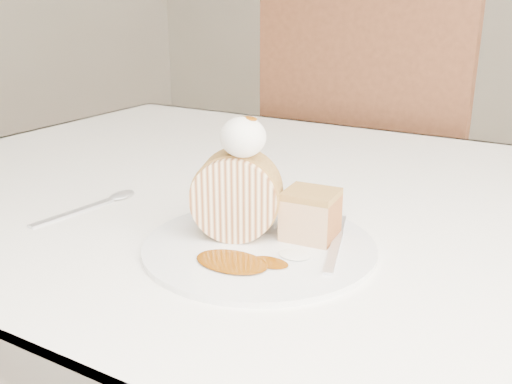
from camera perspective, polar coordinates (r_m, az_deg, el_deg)
The scene contains 10 objects.
table at distance 0.82m, azimuth 6.91°, elevation -6.45°, with size 1.40×0.90×0.75m.
chair_far at distance 1.46m, azimuth 11.31°, elevation 1.26°, with size 0.48×0.48×1.01m.
plate at distance 0.63m, azimuth 0.33°, elevation -5.44°, with size 0.25×0.25×0.01m, color white.
roulade_slice at distance 0.63m, azimuth -2.00°, elevation -0.37°, with size 0.09×0.09×0.05m, color #FBE2AF.
cake_chunk at distance 0.63m, azimuth 5.47°, elevation -2.56°, with size 0.06×0.05×0.05m, color #A77B3F.
whipped_cream at distance 0.60m, azimuth -1.30°, elevation 5.52°, with size 0.05×0.05×0.04m, color white.
caramel_drizzle at distance 0.60m, azimuth -0.99°, elevation 7.83°, with size 0.02×0.02×0.01m, color #6B3404.
caramel_pool at distance 0.58m, azimuth -2.45°, elevation -6.96°, with size 0.08×0.05×0.00m, color #6B3404, non-canonical shape.
fork at distance 0.61m, azimuth 7.79°, elevation -5.87°, with size 0.02×0.15×0.00m, color silver.
spoon at distance 0.76m, azimuth -17.81°, elevation -1.99°, with size 0.02×0.15×0.00m, color silver.
Camera 1 is at (0.29, -0.49, 1.01)m, focal length 40.00 mm.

